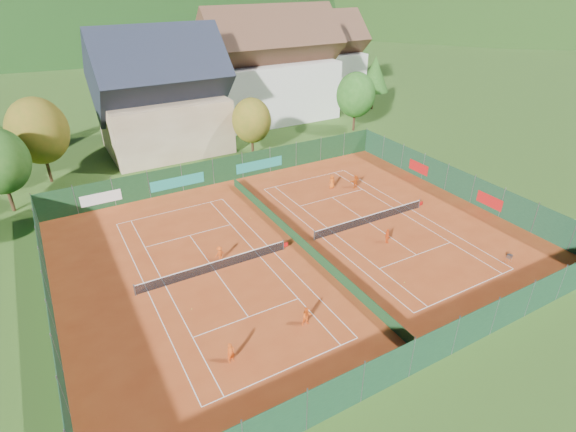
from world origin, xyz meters
The scene contains 31 objects.
ground centered at (0.00, 0.00, -0.02)m, with size 600.00×600.00×0.00m, color #2B4F18.
clay_pad centered at (0.00, 0.00, 0.01)m, with size 40.00×32.00×0.01m, color #A63D18.
court_markings_left centered at (-8.00, 0.00, 0.01)m, with size 11.03×23.83×0.00m.
court_markings_right centered at (8.00, 0.00, 0.01)m, with size 11.03×23.83×0.00m.
tennis_net_left centered at (-7.85, 0.00, 0.51)m, with size 13.30×0.10×1.02m.
tennis_net_right centered at (8.15, 0.00, 0.51)m, with size 13.30×0.10×1.02m.
court_divider centered at (0.00, 0.00, 0.50)m, with size 0.03×28.80×1.00m.
fence_north centered at (-0.46, 15.99, 1.47)m, with size 40.00×0.10×3.00m.
fence_south centered at (0.00, -16.00, 1.50)m, with size 40.00×0.04×3.00m.
fence_west centered at (-20.00, 0.00, 1.50)m, with size 0.04×32.00×3.00m.
fence_east centered at (20.00, 0.05, 1.48)m, with size 0.09×32.00×3.00m.
chalet centered at (-3.00, 30.00, 6.62)m, with size 16.20×12.00×16.00m.
hotel_block_a centered at (16.00, 36.00, 7.38)m, with size 21.60×11.00×17.25m.
hotel_block_b centered at (30.00, 44.00, 6.62)m, with size 17.28×10.00×15.50m.
tree_west_mid centered at (-18.00, 26.00, 6.07)m, with size 6.44×6.44×9.78m.
tree_center centered at (6.00, 22.00, 4.72)m, with size 5.01×5.01×7.60m.
tree_east_front centered at (24.00, 24.00, 5.39)m, with size 5.72×5.72×8.69m.
tree_east_mid centered at (34.00, 32.00, 6.06)m, with size 5.04×5.04×9.00m.
tree_east_back centered at (26.00, 40.00, 6.74)m, with size 7.15×7.15×10.86m.
mountain_backdrop centered at (28.54, 233.48, -39.64)m, with size 820.00×530.00×242.00m.
ball_hopper centered at (14.00, -10.99, 0.56)m, with size 0.34×0.34×0.80m.
loose_ball_0 centered at (-11.23, -3.62, 0.03)m, with size 0.07×0.07×0.07m, color #CCD833.
loose_ball_1 centered at (4.39, -8.84, 0.03)m, with size 0.07×0.07×0.07m, color #CCD833.
loose_ball_2 centered at (4.24, 1.24, 0.03)m, with size 0.07×0.07×0.07m, color #CCD833.
loose_ball_3 centered at (-1.65, 6.58, 0.03)m, with size 0.07×0.07×0.07m, color #CCD833.
player_left_near centered at (-10.68, -9.62, 0.75)m, with size 0.55×0.36×1.49m, color #D64D13.
player_left_mid centered at (-4.80, -9.08, 0.74)m, with size 0.71×0.56×1.47m, color orange.
player_left_far centered at (-7.05, 1.23, 0.68)m, with size 0.88×0.50×1.36m, color #DD4E13.
player_right_near centered at (7.08, -3.55, 0.71)m, with size 0.83×0.34×1.41m, color #E34D14.
player_right_far_a centered at (9.32, 8.43, 0.79)m, with size 0.77×0.50×1.58m, color #D65413.
player_right_far_b centered at (11.67, 7.21, 0.78)m, with size 1.45×0.46×1.57m, color #D55412.
Camera 1 is at (-17.60, -29.03, 21.64)m, focal length 28.00 mm.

